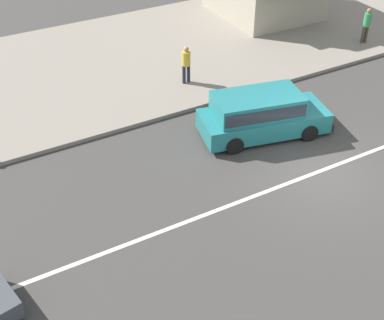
% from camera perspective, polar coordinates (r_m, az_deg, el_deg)
% --- Properties ---
extents(ground_plane, '(160.00, 160.00, 0.00)m').
position_cam_1_polar(ground_plane, '(17.52, 13.55, -1.14)').
color(ground_plane, '#423F3D').
extents(lane_centre_stripe, '(50.40, 0.14, 0.01)m').
position_cam_1_polar(lane_centre_stripe, '(17.52, 13.55, -1.13)').
color(lane_centre_stripe, silver).
rests_on(lane_centre_stripe, ground).
extents(kerb_strip, '(68.00, 10.00, 0.15)m').
position_cam_1_polar(kerb_strip, '(24.69, -2.01, 11.70)').
color(kerb_strip, gray).
rests_on(kerb_strip, ground).
extents(minivan_teal_2, '(4.76, 2.67, 1.56)m').
position_cam_1_polar(minivan_teal_2, '(18.47, 7.37, 4.97)').
color(minivan_teal_2, teal).
rests_on(minivan_teal_2, ground).
extents(pedestrian_near_clock, '(0.34, 0.34, 1.62)m').
position_cam_1_polar(pedestrian_near_clock, '(26.05, 18.16, 13.73)').
color(pedestrian_near_clock, '#4C4238').
rests_on(pedestrian_near_clock, kerb_strip).
extents(pedestrian_by_shop, '(0.34, 0.34, 1.54)m').
position_cam_1_polar(pedestrian_by_shop, '(21.31, -0.63, 10.40)').
color(pedestrian_by_shop, '#232838').
rests_on(pedestrian_by_shop, kerb_strip).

